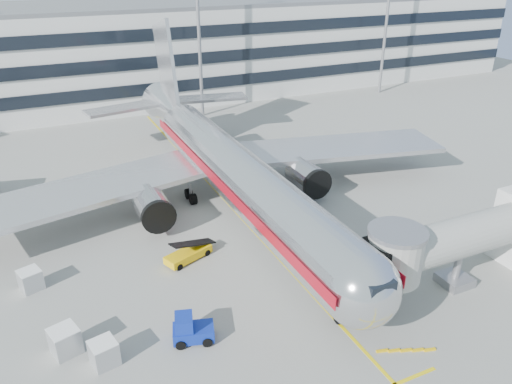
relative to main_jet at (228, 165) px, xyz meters
name	(u,v)px	position (x,y,z in m)	size (l,w,h in m)	color
ground	(283,263)	(0.00, -11.72, -4.23)	(180.00, 180.00, 0.00)	gray
lead_in_line	(235,211)	(0.00, -1.72, -4.23)	(0.25, 70.00, 0.01)	yellow
main_jet	(228,165)	(0.00, 0.00, 0.00)	(50.95, 48.70, 16.06)	silver
jet_bridge	(480,235)	(12.18, -19.72, -0.36)	(17.80, 4.50, 7.00)	silver
terminal	(125,52)	(0.00, 46.23, 3.57)	(150.00, 24.25, 15.60)	silver
light_mast_centre	(198,15)	(8.00, 30.28, 10.64)	(2.40, 1.20, 25.45)	gray
light_mast_east	(388,6)	(42.00, 30.28, 10.64)	(2.40, 1.20, 25.45)	gray
belt_loader	(188,254)	(-6.81, -7.90, -3.66)	(4.29, 2.81, 2.02)	#E9B509
baggage_tug	(191,330)	(-9.63, -17.10, -3.37)	(2.96, 2.29, 1.98)	navy
cargo_container_left	(65,341)	(-17.09, -14.75, -3.36)	(2.04, 2.04, 1.75)	#B5B7BC
cargo_container_right	(31,280)	(-18.71, -6.69, -3.44)	(1.88, 1.88, 1.58)	#B5B7BC
cargo_container_front	(104,353)	(-15.05, -16.79, -3.42)	(1.80, 1.80, 1.61)	#B5B7BC
ramp_worker	(181,327)	(-10.16, -16.69, -3.27)	(0.70, 0.46, 1.92)	#BCE918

